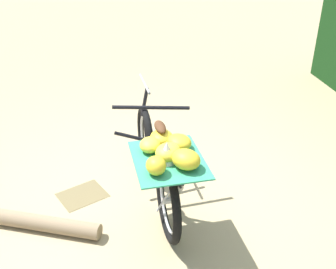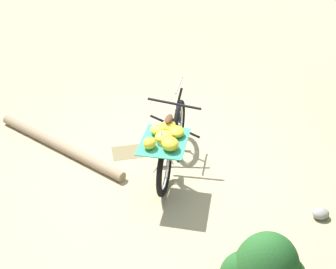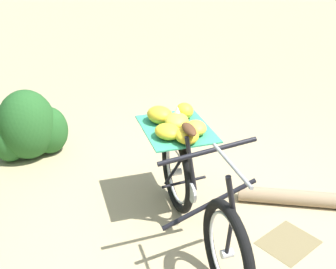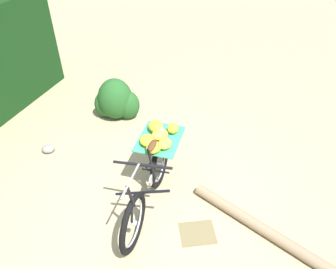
# 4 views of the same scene
# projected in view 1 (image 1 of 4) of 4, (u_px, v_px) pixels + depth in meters

# --- Properties ---
(ground_plane) EXTENTS (60.00, 60.00, 0.00)m
(ground_plane) POSITION_uv_depth(u_px,v_px,m) (151.00, 207.00, 3.76)
(ground_plane) COLOR tan
(bicycle) EXTENTS (1.01, 1.75, 1.03)m
(bicycle) POSITION_uv_depth(u_px,v_px,m) (159.00, 162.00, 3.50)
(bicycle) COLOR black
(bicycle) RESTS_ON ground_plane
(leaf_litter_patch) EXTENTS (0.44, 0.36, 0.01)m
(leaf_litter_patch) POSITION_uv_depth(u_px,v_px,m) (82.00, 195.00, 3.92)
(leaf_litter_patch) COLOR olive
(leaf_litter_patch) RESTS_ON ground_plane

